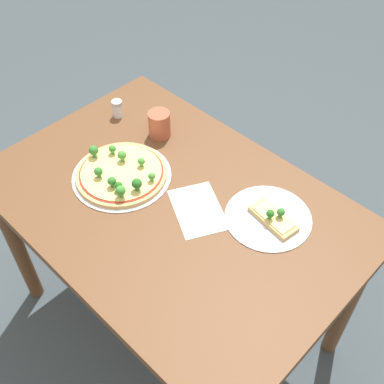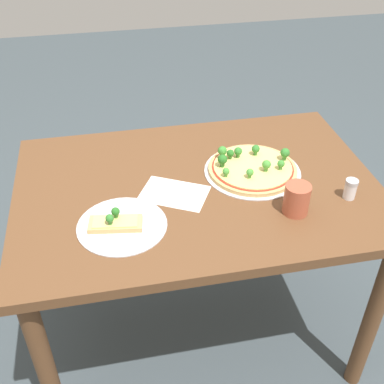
% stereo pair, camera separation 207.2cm
% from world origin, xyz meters
% --- Properties ---
extents(ground_plane, '(8.00, 8.00, 0.00)m').
position_xyz_m(ground_plane, '(0.00, 0.00, 0.00)').
color(ground_plane, '#3D474C').
extents(dining_table, '(1.23, 0.84, 0.77)m').
position_xyz_m(dining_table, '(0.00, 0.00, 0.67)').
color(dining_table, brown).
rests_on(dining_table, ground_plane).
extents(pizza_tray_whole, '(0.34, 0.34, 0.07)m').
position_xyz_m(pizza_tray_whole, '(0.20, 0.04, 0.79)').
color(pizza_tray_whole, silver).
rests_on(pizza_tray_whole, dining_table).
extents(pizza_tray_slice, '(0.28, 0.28, 0.06)m').
position_xyz_m(pizza_tray_slice, '(-0.28, -0.17, 0.78)').
color(pizza_tray_slice, silver).
rests_on(pizza_tray_slice, dining_table).
extents(drinking_cup, '(0.08, 0.08, 0.10)m').
position_xyz_m(drinking_cup, '(0.27, -0.20, 0.82)').
color(drinking_cup, '#AD5138').
rests_on(drinking_cup, dining_table).
extents(condiment_shaker, '(0.04, 0.04, 0.07)m').
position_xyz_m(condiment_shaker, '(0.47, -0.17, 0.81)').
color(condiment_shaker, silver).
rests_on(condiment_shaker, dining_table).
extents(paper_menu, '(0.26, 0.23, 0.00)m').
position_xyz_m(paper_menu, '(-0.09, -0.04, 0.77)').
color(paper_menu, white).
rests_on(paper_menu, dining_table).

